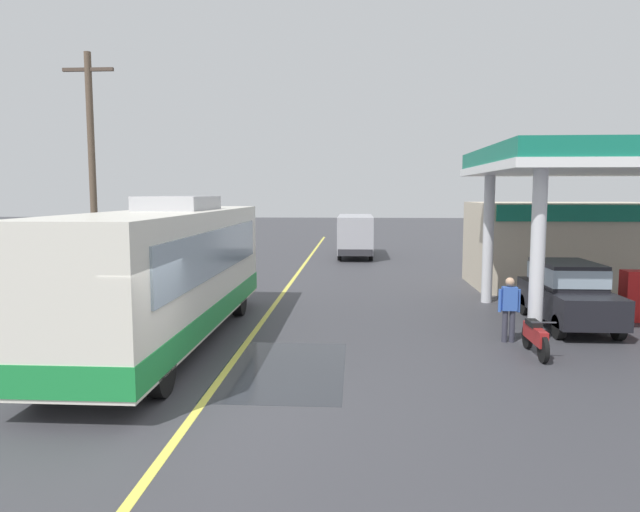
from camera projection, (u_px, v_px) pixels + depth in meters
name	position (u px, v px, depth m)	size (l,w,h in m)	color
ground	(303.00, 266.00, 30.10)	(120.00, 120.00, 0.00)	#38383D
lane_divider_stripe	(293.00, 280.00, 25.13)	(0.16, 50.00, 0.01)	#D8CC4C
wet_puddle_patch	(283.00, 369.00, 12.35)	(2.62, 4.31, 0.01)	#26282D
coach_bus_main	(168.00, 275.00, 14.42)	(2.60, 11.04, 3.69)	silver
gas_station_roadside	(582.00, 225.00, 20.91)	(9.10, 11.95, 5.10)	#147259
car_at_pump	(567.00, 290.00, 16.31)	(1.70, 4.20, 1.82)	black
minibus_opposing_lane	(355.00, 232.00, 34.24)	(2.04, 6.13, 2.44)	#A5A5AD
cyclist_on_shoulder	(7.00, 343.00, 11.46)	(0.34, 1.82, 1.72)	black
motorcycle_parked_forecourt	(535.00, 336.00, 13.37)	(0.55, 1.80, 0.92)	black
pedestrian_near_pump	(509.00, 306.00, 14.49)	(0.55, 0.22, 1.66)	#33333F
utility_pole_roadside	(92.00, 172.00, 20.30)	(1.80, 0.24, 8.64)	brown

